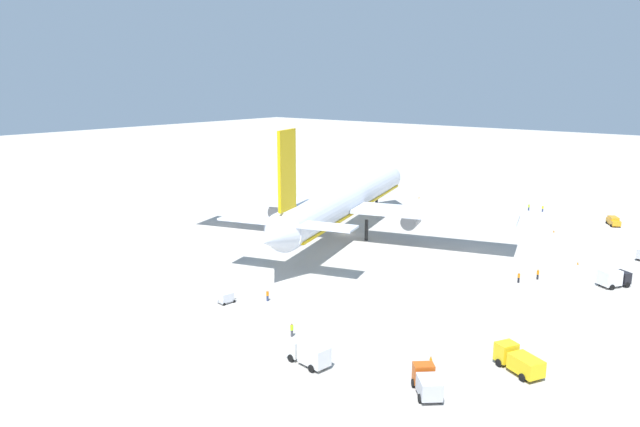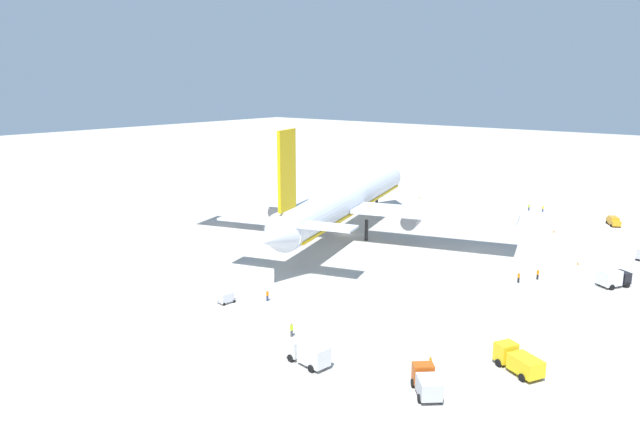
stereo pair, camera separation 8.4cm
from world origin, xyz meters
TOP-DOWN VIEW (x-y plane):
  - ground_plane at (0.00, 0.00)m, footprint 600.00×600.00m
  - airliner at (-1.23, -0.26)m, footprint 73.64×69.21m
  - service_truck_0 at (-0.14, -52.78)m, footprint 5.38×4.55m
  - service_truck_2 at (-51.08, -32.35)m, footprint 3.05×5.81m
  - service_truck_3 at (-48.49, -46.27)m, footprint 5.15×4.97m
  - service_truck_4 at (-37.62, -51.81)m, footprint 4.74×6.35m
  - service_van at (44.53, -42.22)m, footprint 5.06×4.04m
  - baggage_cart_0 at (-43.68, -10.31)m, footprint 3.01×1.81m
  - ground_worker_0 at (-4.10, -42.23)m, footprint 0.50×0.50m
  - ground_worker_1 at (-39.27, -14.42)m, footprint 0.46×0.46m
  - ground_worker_2 at (-7.69, -40.40)m, footprint 0.51×0.51m
  - ground_worker_3 at (48.99, -24.77)m, footprint 0.53×0.53m
  - ground_worker_4 at (48.26, -21.54)m, footprint 0.53×0.53m
  - ground_worker_5 at (-46.53, -25.70)m, footprint 0.49×0.49m
  - traffic_cone_0 at (-41.22, -42.80)m, footprint 0.36×0.36m
  - traffic_cone_1 at (44.92, 8.06)m, footprint 0.36×0.36m
  - traffic_cone_2 at (8.59, -44.94)m, footprint 0.36×0.36m
  - traffic_cone_3 at (29.55, -33.90)m, footprint 0.36×0.36m

SIDE VIEW (x-z plane):
  - ground_plane at x=0.00m, z-range 0.00..0.00m
  - traffic_cone_0 at x=-41.22m, z-range 0.00..0.55m
  - traffic_cone_1 at x=44.92m, z-range 0.00..0.55m
  - traffic_cone_2 at x=8.59m, z-range 0.00..0.55m
  - traffic_cone_3 at x=29.55m, z-range 0.00..0.55m
  - ground_worker_3 at x=48.99m, z-range 0.01..1.63m
  - baggage_cart_0 at x=-43.68m, z-range 0.06..1.60m
  - ground_worker_1 at x=-39.27m, z-range 0.01..1.68m
  - ground_worker_4 at x=48.26m, z-range 0.02..1.75m
  - ground_worker_2 at x=-7.69m, z-range 0.02..1.78m
  - ground_worker_0 at x=-4.10m, z-range 0.02..1.79m
  - ground_worker_5 at x=-46.53m, z-range 0.02..1.80m
  - service_van at x=44.53m, z-range 0.05..2.02m
  - service_truck_3 at x=-48.49m, z-range 0.09..2.64m
  - service_truck_4 at x=-37.62m, z-range 0.08..2.70m
  - service_truck_2 at x=-51.08m, z-range 0.15..2.78m
  - service_truck_0 at x=-0.14m, z-range 0.12..2.90m
  - airliner at x=-1.23m, z-range -4.62..19.77m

